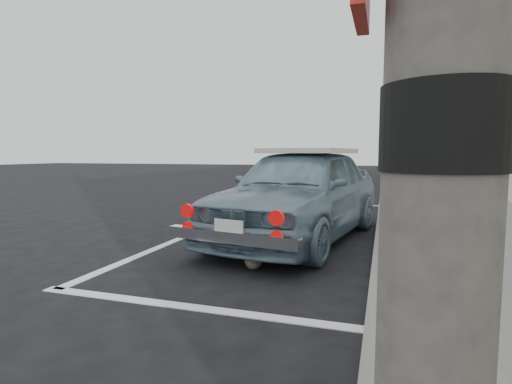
# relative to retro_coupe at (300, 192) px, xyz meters

# --- Properties ---
(ground) EXTENTS (80.00, 80.00, 0.00)m
(ground) POSITION_rel_retro_coupe_xyz_m (-0.74, -2.36, -0.68)
(ground) COLOR black
(ground) RESTS_ON ground
(sidewalk) EXTENTS (2.80, 40.00, 0.15)m
(sidewalk) POSITION_rel_retro_coupe_xyz_m (2.46, -0.36, -0.61)
(sidewalk) COLOR #62625E
(sidewalk) RESTS_ON ground
(building_far) EXTENTS (3.50, 10.00, 8.00)m
(building_far) POSITION_rel_retro_coupe_xyz_m (5.61, 17.64, 3.32)
(building_far) COLOR #BDB4AC
(building_far) RESTS_ON ground
(pline_rear) EXTENTS (3.00, 0.12, 0.01)m
(pline_rear) POSITION_rel_retro_coupe_xyz_m (-0.24, -2.86, -0.68)
(pline_rear) COLOR silver
(pline_rear) RESTS_ON ground
(pline_front) EXTENTS (3.00, 0.12, 0.01)m
(pline_front) POSITION_rel_retro_coupe_xyz_m (-0.24, 4.14, -0.68)
(pline_front) COLOR silver
(pline_front) RESTS_ON ground
(pline_side) EXTENTS (0.12, 7.00, 0.01)m
(pline_side) POSITION_rel_retro_coupe_xyz_m (-1.64, 0.64, -0.68)
(pline_side) COLOR silver
(pline_side) RESTS_ON ground
(retro_coupe) EXTENTS (2.23, 4.16, 1.35)m
(retro_coupe) POSITION_rel_retro_coupe_xyz_m (0.00, 0.00, 0.00)
(retro_coupe) COLOR #708EA1
(retro_coupe) RESTS_ON ground
(cat) EXTENTS (0.28, 0.42, 0.23)m
(cat) POSITION_rel_retro_coupe_xyz_m (-0.15, -1.69, -0.57)
(cat) COLOR brown
(cat) RESTS_ON ground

